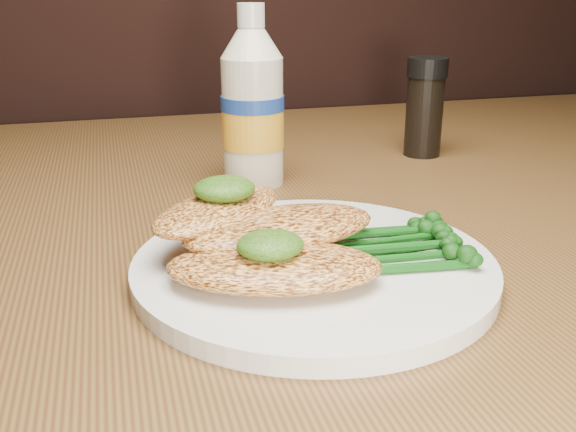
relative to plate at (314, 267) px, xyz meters
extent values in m
cylinder|color=white|center=(0.00, 0.00, 0.00)|extent=(0.24, 0.24, 0.01)
ellipsoid|color=#F7A74E|center=(-0.03, -0.03, 0.02)|extent=(0.15, 0.10, 0.02)
ellipsoid|color=#F7A74E|center=(-0.02, 0.01, 0.03)|extent=(0.14, 0.09, 0.02)
ellipsoid|color=#F7A74E|center=(-0.06, 0.04, 0.03)|extent=(0.13, 0.12, 0.02)
ellipsoid|color=black|center=(-0.04, -0.03, 0.03)|extent=(0.04, 0.04, 0.02)
ellipsoid|color=black|center=(-0.05, 0.04, 0.05)|extent=(0.05, 0.04, 0.02)
camera|label=1|loc=(-0.12, -0.37, 0.18)|focal=40.27mm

